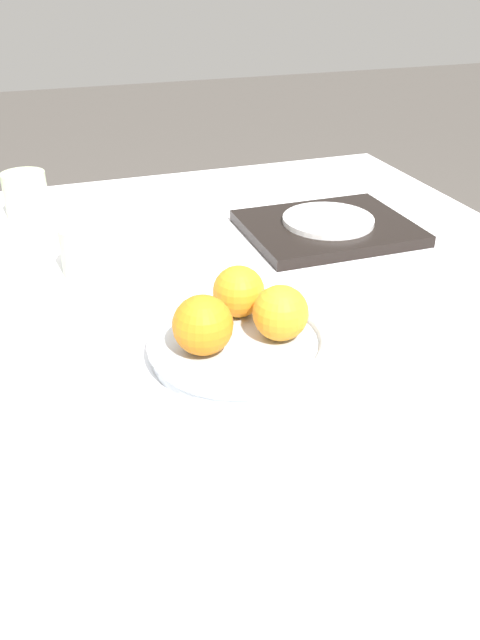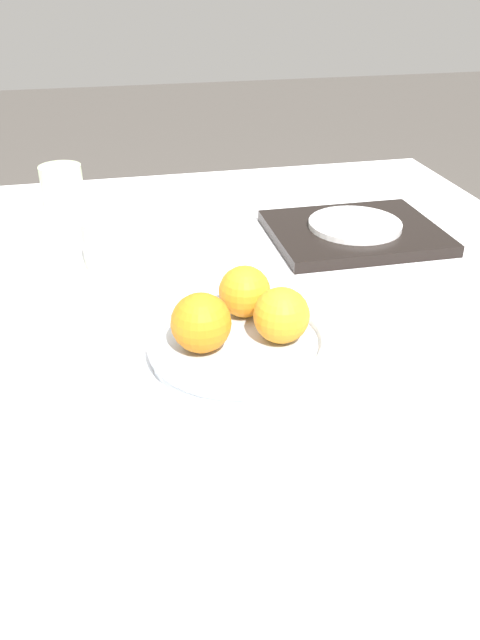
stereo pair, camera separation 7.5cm
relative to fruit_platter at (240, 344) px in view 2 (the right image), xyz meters
The scene contains 10 objects.
ground_plane 0.83m from the fruit_platter, 88.05° to the left, with size 12.00×12.00×0.00m, color #4C4742.
table 0.49m from the fruit_platter, 88.05° to the left, with size 1.18×0.92×0.76m.
fruit_platter is the anchor object (origin of this frame).
orange_0 0.08m from the fruit_platter, 72.27° to the left, with size 0.07×0.07×0.07m.
orange_1 0.06m from the fruit_platter, behind, with size 0.07×0.07×0.07m.
orange_2 0.06m from the fruit_platter, ahead, with size 0.07×0.07×0.07m.
serving_tray 0.42m from the fruit_platter, 48.93° to the left, with size 0.29×0.23×0.02m.
side_plate 0.42m from the fruit_platter, 48.93° to the left, with size 0.16×0.16×0.01m.
cup_0 0.62m from the fruit_platter, 110.99° to the left, with size 0.08×0.08×0.08m.
cup_1 0.33m from the fruit_platter, 115.82° to the left, with size 0.08×0.08×0.08m.
Camera 2 is at (-0.15, -0.92, 1.19)m, focal length 35.00 mm.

